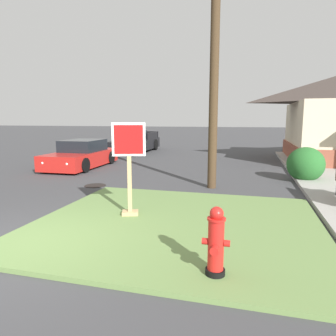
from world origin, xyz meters
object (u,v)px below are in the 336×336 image
(stop_sign, at_px, (129,171))
(manhole_cover, at_px, (95,186))
(parked_sedan_red, at_px, (82,155))
(fire_hydrant, at_px, (216,243))
(utility_pole, at_px, (215,28))
(pickup_truck_black, at_px, (134,143))

(stop_sign, relative_size, manhole_cover, 2.94)
(parked_sedan_red, bearing_deg, manhole_cover, -54.15)
(stop_sign, xyz_separation_m, parked_sedan_red, (-4.93, 6.36, -0.53))
(fire_hydrant, xyz_separation_m, utility_pole, (-0.75, 5.79, 4.37))
(parked_sedan_red, bearing_deg, utility_pole, -23.81)
(manhole_cover, xyz_separation_m, utility_pole, (3.79, 0.72, 4.90))
(pickup_truck_black, bearing_deg, fire_hydrant, -65.17)
(stop_sign, bearing_deg, fire_hydrant, -45.92)
(fire_hydrant, relative_size, utility_pole, 0.10)
(manhole_cover, bearing_deg, parked_sedan_red, 125.85)
(parked_sedan_red, distance_m, pickup_truck_black, 6.67)
(pickup_truck_black, bearing_deg, parked_sedan_red, -90.19)
(stop_sign, relative_size, utility_pole, 0.22)
(manhole_cover, height_order, pickup_truck_black, pickup_truck_black)
(parked_sedan_red, xyz_separation_m, utility_pole, (6.33, -2.79, 4.37))
(stop_sign, xyz_separation_m, pickup_truck_black, (-4.91, 13.03, -0.46))
(stop_sign, height_order, manhole_cover, stop_sign)
(fire_hydrant, bearing_deg, utility_pole, 97.40)
(parked_sedan_red, bearing_deg, pickup_truck_black, 89.81)
(fire_hydrant, distance_m, stop_sign, 3.13)
(stop_sign, distance_m, utility_pole, 5.42)
(manhole_cover, relative_size, parked_sedan_red, 0.16)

